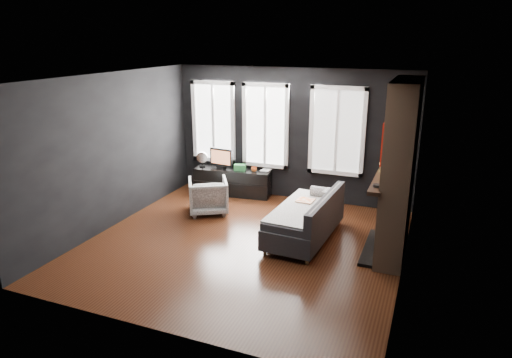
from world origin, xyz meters
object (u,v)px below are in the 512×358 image
at_px(media_console, 233,181).
at_px(book, 262,164).
at_px(mug, 254,169).
at_px(mantel_vase, 386,163).
at_px(armchair, 208,194).
at_px(monitor, 221,157).
at_px(sofa, 305,216).

xyz_separation_m(media_console, book, (0.61, 0.15, 0.41)).
bearing_deg(mug, mantel_vase, -22.86).
distance_m(armchair, media_console, 1.18).
distance_m(monitor, mug, 0.77).
height_order(armchair, monitor, monitor).
bearing_deg(mantel_vase, mug, 157.14).
height_order(sofa, mug, sofa).
bearing_deg(sofa, mug, 137.64).
relative_size(media_console, mantel_vase, 8.14).
relative_size(armchair, book, 2.99).
distance_m(armchair, monitor, 1.23).
xyz_separation_m(monitor, book, (0.87, 0.20, -0.12)).
height_order(sofa, mantel_vase, mantel_vase).
height_order(book, mantel_vase, mantel_vase).
xyz_separation_m(book, mantel_vase, (2.64, -1.34, 0.64)).
bearing_deg(media_console, mantel_vase, -26.13).
bearing_deg(monitor, media_console, 17.99).
height_order(armchair, book, book).
bearing_deg(media_console, sofa, -44.69).
bearing_deg(media_console, book, 7.85).
xyz_separation_m(media_console, mantel_vase, (3.25, -1.19, 1.04)).
bearing_deg(mantel_vase, armchair, 179.72).
xyz_separation_m(sofa, mantel_vase, (1.19, 0.46, 0.92)).
bearing_deg(book, armchair, -114.87).
xyz_separation_m(mug, mantel_vase, (2.76, -1.16, 0.70)).
bearing_deg(sofa, media_console, 144.92).
height_order(sofa, armchair, sofa).
relative_size(mug, mantel_vase, 0.60).
distance_m(sofa, media_console, 2.64).
bearing_deg(mug, monitor, -178.27).
relative_size(media_console, mug, 13.54).
bearing_deg(armchair, media_console, -120.48).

